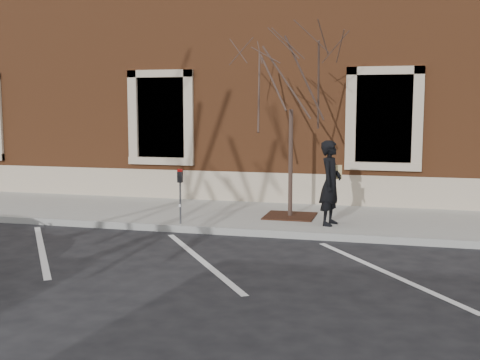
# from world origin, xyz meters

# --- Properties ---
(ground) EXTENTS (120.00, 120.00, 0.00)m
(ground) POSITION_xyz_m (0.00, 0.00, 0.00)
(ground) COLOR #28282B
(ground) RESTS_ON ground
(sidewalk_near) EXTENTS (40.00, 3.50, 0.15)m
(sidewalk_near) POSITION_xyz_m (0.00, 1.75, 0.07)
(sidewalk_near) COLOR #A7A69D
(sidewalk_near) RESTS_ON ground
(curb_near) EXTENTS (40.00, 0.12, 0.15)m
(curb_near) POSITION_xyz_m (0.00, -0.05, 0.07)
(curb_near) COLOR #9E9E99
(curb_near) RESTS_ON ground
(parking_stripes) EXTENTS (28.00, 4.40, 0.01)m
(parking_stripes) POSITION_xyz_m (0.00, -2.20, 0.00)
(parking_stripes) COLOR silver
(parking_stripes) RESTS_ON ground
(building_civic) EXTENTS (40.00, 8.62, 8.00)m
(building_civic) POSITION_xyz_m (0.00, 7.74, 4.00)
(building_civic) COLOR brown
(building_civic) RESTS_ON ground
(man) EXTENTS (0.57, 0.75, 1.84)m
(man) POSITION_xyz_m (1.97, 0.82, 1.07)
(man) COLOR black
(man) RESTS_ON sidewalk_near
(parking_meter) EXTENTS (0.11, 0.08, 1.21)m
(parking_meter) POSITION_xyz_m (-1.23, 0.12, 0.99)
(parking_meter) COLOR #595B60
(parking_meter) RESTS_ON sidewalk_near
(tree_grate) EXTENTS (1.15, 1.15, 0.03)m
(tree_grate) POSITION_xyz_m (0.96, 1.57, 0.16)
(tree_grate) COLOR #3B1B13
(tree_grate) RESTS_ON sidewalk_near
(sapling) EXTENTS (2.72, 2.72, 4.54)m
(sapling) POSITION_xyz_m (0.96, 1.57, 3.32)
(sapling) COLOR #4B352D
(sapling) RESTS_ON sidewalk_near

